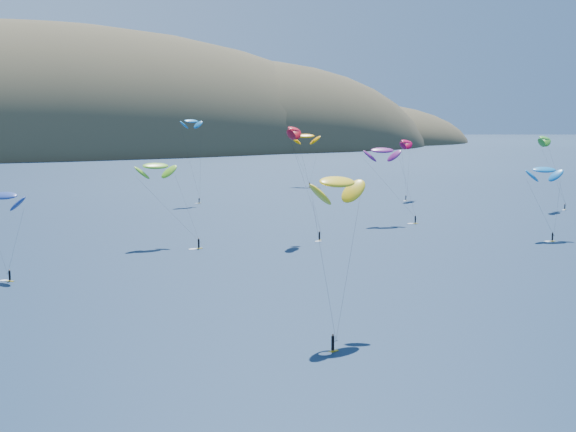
# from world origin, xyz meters

# --- Properties ---
(island) EXTENTS (730.00, 300.00, 210.00)m
(island) POSITION_xyz_m (39.40, 562.36, -10.74)
(island) COLOR #3D3526
(island) RESTS_ON ground
(kitesurfer_2) EXTENTS (12.13, 13.93, 21.35)m
(kitesurfer_2) POSITION_xyz_m (-25.76, 40.11, 18.74)
(kitesurfer_2) COLOR gold
(kitesurfer_2) RESTS_ON ground
(kitesurfer_3) EXTENTS (10.70, 13.69, 18.85)m
(kitesurfer_3) POSITION_xyz_m (-26.30, 114.75, 16.35)
(kitesurfer_3) COLOR gold
(kitesurfer_3) RESTS_ON ground
(kitesurfer_4) EXTENTS (8.14, 6.45, 27.03)m
(kitesurfer_4) POSITION_xyz_m (7.11, 184.72, 24.88)
(kitesurfer_4) COLOR gold
(kitesurfer_4) RESTS_ON ground
(kitesurfer_5) EXTENTS (9.29, 9.79, 17.32)m
(kitesurfer_5) POSITION_xyz_m (53.55, 84.85, 14.88)
(kitesurfer_5) COLOR gold
(kitesurfer_5) RESTS_ON ground
(kitesurfer_6) EXTENTS (11.28, 10.73, 20.69)m
(kitesurfer_6) POSITION_xyz_m (34.91, 121.51, 18.05)
(kitesurfer_6) COLOR gold
(kitesurfer_6) RESTS_ON ground
(kitesurfer_8) EXTENTS (8.99, 10.24, 20.63)m
(kitesurfer_8) POSITION_xyz_m (72.34, 164.61, 18.27)
(kitesurfer_8) COLOR gold
(kitesurfer_8) RESTS_ON ground
(kitesurfer_9) EXTENTS (7.64, 10.89, 26.10)m
(kitesurfer_9) POSITION_xyz_m (2.87, 107.92, 23.86)
(kitesurfer_9) COLOR gold
(kitesurfer_9) RESTS_ON ground
(kitesurfer_10) EXTENTS (8.38, 11.58, 15.83)m
(kitesurfer_10) POSITION_xyz_m (-59.44, 94.50, 13.50)
(kitesurfer_10) COLOR gold
(kitesurfer_10) RESTS_ON ground
(kitesurfer_11) EXTENTS (11.78, 16.25, 21.67)m
(kitesurfer_11) POSITION_xyz_m (66.06, 221.22, 18.65)
(kitesurfer_11) COLOR gold
(kitesurfer_11) RESTS_ON ground
(kitesurfer_13) EXTENTS (9.16, 10.99, 22.60)m
(kitesurfer_13) POSITION_xyz_m (93.05, 125.43, 20.23)
(kitesurfer_13) COLOR gold
(kitesurfer_13) RESTS_ON ground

